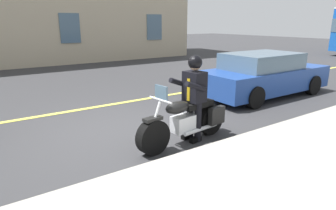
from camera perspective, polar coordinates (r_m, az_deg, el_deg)
name	(u,v)px	position (r m, az deg, el deg)	size (l,w,h in m)	color
ground_plane	(116,130)	(6.67, -10.08, -4.85)	(80.00, 80.00, 0.00)	#333335
lane_center_stripe	(87,109)	(8.45, -15.70, -0.69)	(60.00, 0.16, 0.01)	#E5DB4C
motorcycle_main	(187,121)	(5.80, 3.67, -3.13)	(2.22, 0.75, 1.26)	black
rider_main	(194,91)	(5.77, 5.10, 2.78)	(0.67, 0.60, 1.74)	black
car_dark	(263,75)	(9.96, 18.23, 5.65)	(4.60, 1.92, 1.40)	navy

